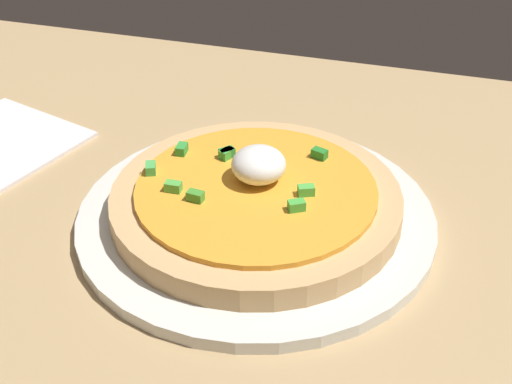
{
  "coord_description": "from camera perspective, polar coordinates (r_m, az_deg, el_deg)",
  "views": [
    {
      "loc": [
        -15.03,
        42.6,
        39.02
      ],
      "look_at": [
        -1.42,
        -3.09,
        6.44
      ],
      "focal_mm": 50.42,
      "sensor_mm": 36.0,
      "label": 1
    }
  ],
  "objects": [
    {
      "name": "plate",
      "position": [
        0.59,
        0.0,
        -2.03
      ],
      "size": [
        29.3,
        29.3,
        1.09
      ],
      "primitive_type": "cylinder",
      "color": "silver",
      "rests_on": "dining_table"
    },
    {
      "name": "dining_table",
      "position": [
        0.59,
        -2.2,
        -5.26
      ],
      "size": [
        107.83,
        74.19,
        3.36
      ],
      "primitive_type": "cube",
      "color": "tan",
      "rests_on": "ground"
    },
    {
      "name": "pizza",
      "position": [
        0.58,
        -0.0,
        -0.55
      ],
      "size": [
        23.58,
        23.58,
        5.3
      ],
      "color": "tan",
      "rests_on": "plate"
    }
  ]
}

